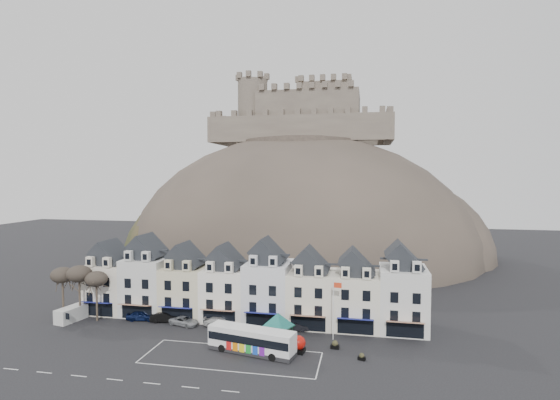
# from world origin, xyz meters

# --- Properties ---
(ground) EXTENTS (300.00, 300.00, 0.00)m
(ground) POSITION_xyz_m (0.00, 0.00, 0.00)
(ground) COLOR black
(ground) RESTS_ON ground
(coach_bay_markings) EXTENTS (22.00, 7.50, 0.01)m
(coach_bay_markings) POSITION_xyz_m (2.00, 1.25, 0.00)
(coach_bay_markings) COLOR silver
(coach_bay_markings) RESTS_ON ground
(townhouse_terrace) EXTENTS (54.40, 9.35, 11.80)m
(townhouse_terrace) POSITION_xyz_m (0.15, 15.97, 5.30)
(townhouse_terrace) COLOR silver
(townhouse_terrace) RESTS_ON ground
(castle_hill) EXTENTS (100.00, 76.00, 68.00)m
(castle_hill) POSITION_xyz_m (1.25, 68.95, 0.11)
(castle_hill) COLOR #3C342E
(castle_hill) RESTS_ON ground
(castle) EXTENTS (50.20, 22.20, 22.00)m
(castle) POSITION_xyz_m (0.51, 75.93, 40.19)
(castle) COLOR brown
(castle) RESTS_ON ground
(tree_left_far) EXTENTS (3.61, 3.61, 8.24)m
(tree_left_far) POSITION_xyz_m (-29.00, 10.50, 6.90)
(tree_left_far) COLOR #3B3226
(tree_left_far) RESTS_ON ground
(tree_left_mid) EXTENTS (3.78, 3.78, 8.64)m
(tree_left_mid) POSITION_xyz_m (-26.00, 10.50, 7.24)
(tree_left_mid) COLOR #3B3226
(tree_left_mid) RESTS_ON ground
(tree_left_near) EXTENTS (3.43, 3.43, 7.84)m
(tree_left_near) POSITION_xyz_m (-23.00, 10.50, 6.55)
(tree_left_near) COLOR #3B3226
(tree_left_near) RESTS_ON ground
(bus) EXTENTS (11.82, 5.00, 3.25)m
(bus) POSITION_xyz_m (4.09, 3.13, 1.80)
(bus) COLOR #262628
(bus) RESTS_ON ground
(bus_shelter) EXTENTS (6.36, 6.36, 4.36)m
(bus_shelter) POSITION_xyz_m (6.85, 6.43, 3.39)
(bus_shelter) COLOR black
(bus_shelter) RESTS_ON ground
(red_buoy) EXTENTS (1.79, 1.79, 2.21)m
(red_buoy) POSITION_xyz_m (10.00, 4.42, 1.13)
(red_buoy) COLOR black
(red_buoy) RESTS_ON ground
(flagpole) EXTENTS (1.20, 0.20, 8.31)m
(flagpole) POSITION_xyz_m (14.09, 9.80, 4.75)
(flagpole) COLOR silver
(flagpole) RESTS_ON ground
(white_van) EXTENTS (2.98, 5.16, 2.22)m
(white_van) POSITION_xyz_m (-26.85, 9.50, 1.11)
(white_van) COLOR silver
(white_van) RESTS_ON ground
(planter_west) EXTENTS (1.16, 0.78, 1.12)m
(planter_west) POSITION_xyz_m (14.50, 6.59, 0.54)
(planter_west) COLOR black
(planter_west) RESTS_ON ground
(planter_east) EXTENTS (1.01, 0.72, 0.91)m
(planter_east) POSITION_xyz_m (18.00, 3.68, 0.44)
(planter_east) COLOR black
(planter_east) RESTS_ON ground
(car_navy) EXTENTS (4.78, 2.57, 1.54)m
(car_navy) POSITION_xyz_m (-16.26, 12.00, 0.77)
(car_navy) COLOR #0B153B
(car_navy) RESTS_ON ground
(car_black) EXTENTS (4.86, 2.28, 1.54)m
(car_black) POSITION_xyz_m (-12.12, 12.00, 0.77)
(car_black) COLOR black
(car_black) RESTS_ON ground
(car_silver) EXTENTS (4.95, 3.17, 1.29)m
(car_silver) POSITION_xyz_m (-8.70, 11.19, 0.65)
(car_silver) COLOR #979A9E
(car_silver) RESTS_ON ground
(car_white) EXTENTS (4.95, 2.40, 1.39)m
(car_white) POSITION_xyz_m (-3.23, 11.71, 0.69)
(car_white) COLOR #BEBEBE
(car_white) RESTS_ON ground
(car_maroon) EXTENTS (3.89, 2.53, 1.23)m
(car_maroon) POSITION_xyz_m (4.59, 9.50, 0.62)
(car_maroon) COLOR #5F0905
(car_maroon) RESTS_ON ground
(car_charcoal) EXTENTS (4.25, 2.49, 1.32)m
(car_charcoal) POSITION_xyz_m (8.20, 12.00, 0.66)
(car_charcoal) COLOR black
(car_charcoal) RESTS_ON ground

